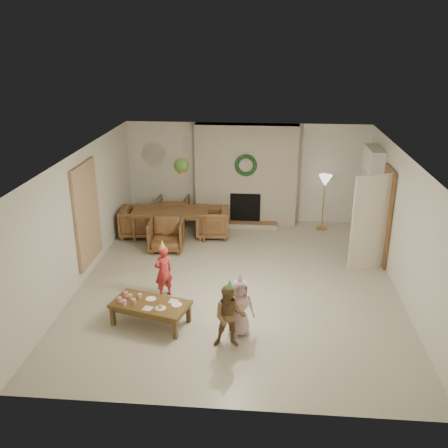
# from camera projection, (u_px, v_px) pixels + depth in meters

# --- Properties ---
(floor) EXTENTS (7.00, 7.00, 0.00)m
(floor) POSITION_uv_depth(u_px,v_px,m) (238.00, 282.00, 9.63)
(floor) COLOR #B7B29E
(floor) RESTS_ON ground
(ceiling) EXTENTS (7.00, 7.00, 0.00)m
(ceiling) POSITION_uv_depth(u_px,v_px,m) (239.00, 156.00, 8.73)
(ceiling) COLOR white
(ceiling) RESTS_ON wall_back
(wall_back) EXTENTS (7.00, 0.00, 7.00)m
(wall_back) POSITION_uv_depth(u_px,v_px,m) (246.00, 173.00, 12.43)
(wall_back) COLOR silver
(wall_back) RESTS_ON floor
(wall_front) EXTENTS (7.00, 0.00, 7.00)m
(wall_front) POSITION_uv_depth(u_px,v_px,m) (221.00, 326.00, 5.93)
(wall_front) COLOR silver
(wall_front) RESTS_ON floor
(wall_left) EXTENTS (0.00, 7.00, 7.00)m
(wall_left) POSITION_uv_depth(u_px,v_px,m) (81.00, 217.00, 9.42)
(wall_left) COLOR silver
(wall_left) RESTS_ON floor
(wall_right) EXTENTS (0.00, 7.00, 7.00)m
(wall_right) POSITION_uv_depth(u_px,v_px,m) (404.00, 227.00, 8.94)
(wall_right) COLOR silver
(wall_right) RESTS_ON floor
(fireplace_mass) EXTENTS (2.50, 0.40, 2.50)m
(fireplace_mass) POSITION_uv_depth(u_px,v_px,m) (246.00, 175.00, 12.25)
(fireplace_mass) COLOR #5F2519
(fireplace_mass) RESTS_ON floor
(fireplace_hearth) EXTENTS (1.60, 0.30, 0.12)m
(fireplace_hearth) POSITION_uv_depth(u_px,v_px,m) (245.00, 225.00, 12.35)
(fireplace_hearth) COLOR brown
(fireplace_hearth) RESTS_ON floor
(fireplace_firebox) EXTENTS (0.75, 0.12, 0.75)m
(fireplace_firebox) POSITION_uv_depth(u_px,v_px,m) (245.00, 208.00, 12.37)
(fireplace_firebox) COLOR black
(fireplace_firebox) RESTS_ON floor
(fireplace_wreath) EXTENTS (0.54, 0.10, 0.54)m
(fireplace_wreath) POSITION_uv_depth(u_px,v_px,m) (246.00, 165.00, 11.92)
(fireplace_wreath) COLOR #163D1D
(fireplace_wreath) RESTS_ON fireplace_mass
(floor_lamp_base) EXTENTS (0.26, 0.26, 0.03)m
(floor_lamp_base) POSITION_uv_depth(u_px,v_px,m) (322.00, 228.00, 12.26)
(floor_lamp_base) COLOR gold
(floor_lamp_base) RESTS_ON floor
(floor_lamp_post) EXTENTS (0.03, 0.03, 1.23)m
(floor_lamp_post) POSITION_uv_depth(u_px,v_px,m) (323.00, 204.00, 12.03)
(floor_lamp_post) COLOR gold
(floor_lamp_post) RESTS_ON floor
(floor_lamp_shade) EXTENTS (0.33, 0.33, 0.27)m
(floor_lamp_shade) POSITION_uv_depth(u_px,v_px,m) (325.00, 181.00, 11.82)
(floor_lamp_shade) COLOR beige
(floor_lamp_shade) RESTS_ON floor_lamp_post
(bookshelf_carcass) EXTENTS (0.30, 1.00, 2.20)m
(bookshelf_carcass) POSITION_uv_depth(u_px,v_px,m) (370.00, 196.00, 11.14)
(bookshelf_carcass) COLOR white
(bookshelf_carcass) RESTS_ON floor
(bookshelf_shelf_a) EXTENTS (0.30, 0.92, 0.03)m
(bookshelf_shelf_a) POSITION_uv_depth(u_px,v_px,m) (366.00, 223.00, 11.38)
(bookshelf_shelf_a) COLOR white
(bookshelf_shelf_a) RESTS_ON bookshelf_carcass
(bookshelf_shelf_b) EXTENTS (0.30, 0.92, 0.03)m
(bookshelf_shelf_b) POSITION_uv_depth(u_px,v_px,m) (368.00, 206.00, 11.24)
(bookshelf_shelf_b) COLOR white
(bookshelf_shelf_b) RESTS_ON bookshelf_carcass
(bookshelf_shelf_c) EXTENTS (0.30, 0.92, 0.03)m
(bookshelf_shelf_c) POSITION_uv_depth(u_px,v_px,m) (370.00, 190.00, 11.09)
(bookshelf_shelf_c) COLOR white
(bookshelf_shelf_c) RESTS_ON bookshelf_carcass
(bookshelf_shelf_d) EXTENTS (0.30, 0.92, 0.03)m
(bookshelf_shelf_d) POSITION_uv_depth(u_px,v_px,m) (371.00, 172.00, 10.95)
(bookshelf_shelf_d) COLOR white
(bookshelf_shelf_d) RESTS_ON bookshelf_carcass
(books_row_lower) EXTENTS (0.20, 0.40, 0.24)m
(books_row_lower) POSITION_uv_depth(u_px,v_px,m) (367.00, 219.00, 11.19)
(books_row_lower) COLOR maroon
(books_row_lower) RESTS_ON bookshelf_shelf_a
(books_row_mid) EXTENTS (0.20, 0.44, 0.24)m
(books_row_mid) POSITION_uv_depth(u_px,v_px,m) (367.00, 200.00, 11.23)
(books_row_mid) COLOR #285695
(books_row_mid) RESTS_ON bookshelf_shelf_b
(books_row_upper) EXTENTS (0.20, 0.36, 0.22)m
(books_row_upper) POSITION_uv_depth(u_px,v_px,m) (370.00, 185.00, 10.95)
(books_row_upper) COLOR #C67A2A
(books_row_upper) RESTS_ON bookshelf_shelf_c
(door_frame) EXTENTS (0.05, 0.86, 2.04)m
(door_frame) POSITION_uv_depth(u_px,v_px,m) (385.00, 216.00, 10.14)
(door_frame) COLOR brown
(door_frame) RESTS_ON floor
(door_leaf) EXTENTS (0.77, 0.32, 2.00)m
(door_leaf) POSITION_uv_depth(u_px,v_px,m) (370.00, 223.00, 9.83)
(door_leaf) COLOR beige
(door_leaf) RESTS_ON floor
(curtain_panel) EXTENTS (0.06, 1.20, 2.00)m
(curtain_panel) POSITION_uv_depth(u_px,v_px,m) (87.00, 214.00, 9.60)
(curtain_panel) COLOR #C4B08A
(curtain_panel) RESTS_ON wall_left
(dining_table) EXTENTS (1.87, 1.13, 0.63)m
(dining_table) POSITION_uv_depth(u_px,v_px,m) (171.00, 224.00, 11.71)
(dining_table) COLOR brown
(dining_table) RESTS_ON floor
(dining_chair_near) EXTENTS (0.80, 0.82, 0.70)m
(dining_chair_near) POSITION_uv_depth(u_px,v_px,m) (166.00, 235.00, 10.96)
(dining_chair_near) COLOR brown
(dining_chair_near) RESTS_ON floor
(dining_chair_far) EXTENTS (0.80, 0.82, 0.70)m
(dining_chair_far) POSITION_uv_depth(u_px,v_px,m) (174.00, 211.00, 12.44)
(dining_chair_far) COLOR brown
(dining_chair_far) RESTS_ON floor
(dining_chair_left) EXTENTS (0.82, 0.80, 0.70)m
(dining_chair_left) POSITION_uv_depth(u_px,v_px,m) (137.00, 222.00, 11.71)
(dining_chair_left) COLOR brown
(dining_chair_left) RESTS_ON floor
(dining_chair_right) EXTENTS (0.82, 0.80, 0.70)m
(dining_chair_right) POSITION_uv_depth(u_px,v_px,m) (212.00, 222.00, 11.69)
(dining_chair_right) COLOR brown
(dining_chair_right) RESTS_ON floor
(hanging_plant_cord) EXTENTS (0.01, 0.01, 0.70)m
(hanging_plant_cord) POSITION_uv_depth(u_px,v_px,m) (181.00, 155.00, 10.35)
(hanging_plant_cord) COLOR tan
(hanging_plant_cord) RESTS_ON ceiling
(hanging_plant_pot) EXTENTS (0.16, 0.16, 0.12)m
(hanging_plant_pot) POSITION_uv_depth(u_px,v_px,m) (182.00, 171.00, 10.48)
(hanging_plant_pot) COLOR brown
(hanging_plant_pot) RESTS_ON hanging_plant_cord
(hanging_plant_foliage) EXTENTS (0.32, 0.32, 0.32)m
(hanging_plant_foliage) POSITION_uv_depth(u_px,v_px,m) (181.00, 165.00, 10.44)
(hanging_plant_foliage) COLOR #284818
(hanging_plant_foliage) RESTS_ON hanging_plant_pot
(coffee_table_top) EXTENTS (1.38, 0.94, 0.06)m
(coffee_table_top) POSITION_uv_depth(u_px,v_px,m) (150.00, 304.00, 8.14)
(coffee_table_top) COLOR brown
(coffee_table_top) RESTS_ON floor
(coffee_table_apron) EXTENTS (1.26, 0.82, 0.08)m
(coffee_table_apron) POSITION_uv_depth(u_px,v_px,m) (150.00, 308.00, 8.16)
(coffee_table_apron) COLOR brown
(coffee_table_apron) RESTS_ON floor
(coffee_leg_fl) EXTENTS (0.08, 0.08, 0.33)m
(coffee_leg_fl) POSITION_uv_depth(u_px,v_px,m) (113.00, 316.00, 8.17)
(coffee_leg_fl) COLOR brown
(coffee_leg_fl) RESTS_ON floor
(coffee_leg_fr) EXTENTS (0.08, 0.08, 0.33)m
(coffee_leg_fr) POSITION_uv_depth(u_px,v_px,m) (175.00, 329.00, 7.80)
(coffee_leg_fr) COLOR brown
(coffee_leg_fr) RESTS_ON floor
(coffee_leg_bl) EXTENTS (0.08, 0.08, 0.33)m
(coffee_leg_bl) POSITION_uv_depth(u_px,v_px,m) (129.00, 301.00, 8.61)
(coffee_leg_bl) COLOR brown
(coffee_leg_bl) RESTS_ON floor
(coffee_leg_br) EXTENTS (0.08, 0.08, 0.33)m
(coffee_leg_br) POSITION_uv_depth(u_px,v_px,m) (189.00, 313.00, 8.25)
(coffee_leg_br) COLOR brown
(coffee_leg_br) RESTS_ON floor
(cup_a) EXTENTS (0.08, 0.08, 0.09)m
(cup_a) POSITION_uv_depth(u_px,v_px,m) (120.00, 300.00, 8.14)
(cup_a) COLOR white
(cup_a) RESTS_ON coffee_table_top
(cup_b) EXTENTS (0.08, 0.08, 0.09)m
(cup_b) POSITION_uv_depth(u_px,v_px,m) (126.00, 294.00, 8.31)
(cup_b) COLOR white
(cup_b) RESTS_ON coffee_table_top
(cup_c) EXTENTS (0.08, 0.08, 0.09)m
(cup_c) POSITION_uv_depth(u_px,v_px,m) (124.00, 302.00, 8.06)
(cup_c) COLOR white
(cup_c) RESTS_ON coffee_table_top
(cup_d) EXTENTS (0.08, 0.08, 0.09)m
(cup_d) POSITION_uv_depth(u_px,v_px,m) (130.00, 297.00, 8.23)
(cup_d) COLOR white
(cup_d) RESTS_ON coffee_table_top
(cup_e) EXTENTS (0.08, 0.08, 0.09)m
(cup_e) POSITION_uv_depth(u_px,v_px,m) (134.00, 301.00, 8.08)
(cup_e) COLOR white
(cup_e) RESTS_ON coffee_table_top
(cup_f) EXTENTS (0.08, 0.08, 0.09)m
(cup_f) POSITION_uv_depth(u_px,v_px,m) (140.00, 296.00, 8.25)
(cup_f) COLOR white
(cup_f) RESTS_ON coffee_table_top
(plate_a) EXTENTS (0.21, 0.21, 0.01)m
(plate_a) POSITION_uv_depth(u_px,v_px,m) (151.00, 299.00, 8.24)
(plate_a) COLOR white
(plate_a) RESTS_ON coffee_table_top
(plate_b) EXTENTS (0.21, 0.21, 0.01)m
(plate_b) POSITION_uv_depth(u_px,v_px,m) (161.00, 308.00, 7.96)
(plate_b) COLOR white
(plate_b) RESTS_ON coffee_table_top
(plate_c) EXTENTS (0.21, 0.21, 0.01)m
(plate_c) POSITION_uv_depth(u_px,v_px,m) (177.00, 305.00, 8.07)
(plate_c) COLOR white
(plate_c) RESTS_ON coffee_table_top
(food_scoop) EXTENTS (0.08, 0.08, 0.07)m
(food_scoop) POSITION_uv_depth(u_px,v_px,m) (161.00, 306.00, 7.95)
(food_scoop) COLOR tan
(food_scoop) RESTS_ON plate_b
(napkin_left) EXTENTS (0.18, 0.18, 0.01)m
(napkin_left) POSITION_uv_depth(u_px,v_px,m) (148.00, 308.00, 7.96)
(napkin_left) COLOR #EBADBD
(napkin_left) RESTS_ON coffee_table_top
(napkin_right) EXTENTS (0.18, 0.18, 0.01)m
(napkin_right) POSITION_uv_depth(u_px,v_px,m) (173.00, 301.00, 8.17)
(napkin_right) COLOR #EBADBD
(napkin_right) RESTS_ON coffee_table_top
(child_red) EXTENTS (0.43, 0.41, 0.99)m
(child_red) POSITION_uv_depth(u_px,v_px,m) (163.00, 272.00, 8.95)
(child_red) COLOR red
(child_red) RESTS_ON floor
(party_hat_red) EXTENTS (0.17, 0.17, 0.19)m
(party_hat_red) POSITION_uv_depth(u_px,v_px,m) (162.00, 245.00, 8.76)
(party_hat_red) COLOR #D3CB46
(party_hat_red) RESTS_ON child_red
(child_plaid) EXTENTS (0.51, 0.41, 1.03)m
(child_plaid) POSITION_uv_depth(u_px,v_px,m) (229.00, 317.00, 7.49)
(child_plaid) COLOR #943928
(child_plaid) RESTS_ON floor
(party_hat_plaid) EXTENTS (0.15, 0.15, 0.17)m
(party_hat_plaid) POSITION_uv_depth(u_px,v_px,m) (230.00, 284.00, 7.30)
(party_hat_plaid) COLOR green
(party_hat_plaid) RESTS_ON child_plaid
(child_pink) EXTENTS (0.55, 0.46, 0.96)m
(child_pink) POSITION_uv_depth(u_px,v_px,m) (240.00, 307.00, 7.81)
(child_pink) COLOR beige
(child_pink) RESTS_ON floor
(party_hat_pink) EXTENTS (0.15, 0.15, 0.17)m
(party_hat_pink) POSITION_uv_depth(u_px,v_px,m) (240.00, 278.00, 7.63)
(party_hat_pink) COLOR silver
(party_hat_pink) RESTS_ON child_pink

